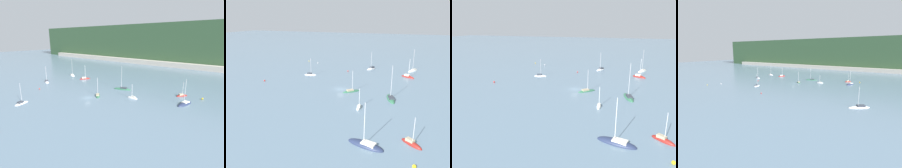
{
  "view_description": "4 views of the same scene",
  "coord_description": "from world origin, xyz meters",
  "views": [
    {
      "loc": [
        51.88,
        -47.88,
        24.65
      ],
      "look_at": [
        2.59,
        13.19,
        3.8
      ],
      "focal_mm": 28.0,
      "sensor_mm": 36.0,
      "label": 1
    },
    {
      "loc": [
        74.59,
        26.98,
        26.45
      ],
      "look_at": [
        2.51,
        -0.08,
        2.78
      ],
      "focal_mm": 35.0,
      "sensor_mm": 36.0,
      "label": 2
    },
    {
      "loc": [
        75.48,
        20.09,
        23.84
      ],
      "look_at": [
        5.24,
        -2.57,
        3.19
      ],
      "focal_mm": 35.0,
      "sensor_mm": 36.0,
      "label": 3
    },
    {
      "loc": [
        64.2,
        -101.64,
        22.78
      ],
      "look_at": [
        4.12,
        -10.61,
        1.79
      ],
      "focal_mm": 28.0,
      "sensor_mm": 36.0,
      "label": 4
    }
  ],
  "objects": [
    {
      "name": "shore_town_strip",
      "position": [
        0.0,
        102.09,
        2.07
      ],
      "size": [
        329.89,
        6.0,
        4.14
      ],
      "color": "beige",
      "rests_on": "ground_plane"
    },
    {
      "name": "sailboat_8",
      "position": [
        -26.87,
        23.01,
        0.12
      ],
      "size": [
        4.83,
        6.49,
        9.46
      ],
      "rotation": [
        0.0,
        0.0,
        1.04
      ],
      "color": "maroon",
      "rests_on": "ground_plane"
    },
    {
      "name": "sailboat_5",
      "position": [
        -37.7,
        3.85,
        0.13
      ],
      "size": [
        6.94,
        4.71,
        9.92
      ],
      "rotation": [
        0.0,
        0.0,
        5.86
      ],
      "color": "silver",
      "rests_on": "ground_plane"
    },
    {
      "name": "sailboat_3",
      "position": [
        1.34,
        4.77,
        0.1
      ],
      "size": [
        6.22,
        6.42,
        8.5
      ],
      "rotation": [
        0.0,
        0.0,
        2.33
      ],
      "color": "#2D6647",
      "rests_on": "ground_plane"
    },
    {
      "name": "sailboat_1",
      "position": [
        34.21,
        18.15,
        0.07
      ],
      "size": [
        4.49,
        8.8,
        10.71
      ],
      "rotation": [
        0.0,
        0.0,
        4.48
      ],
      "color": "#232D4C",
      "rests_on": "ground_plane"
    },
    {
      "name": "sailboat_9",
      "position": [
        4.12,
        19.47,
        0.11
      ],
      "size": [
        9.14,
        4.86,
        12.27
      ],
      "rotation": [
        0.0,
        0.0,
        3.45
      ],
      "color": "#2D6647",
      "rests_on": "ground_plane"
    },
    {
      "name": "sailboat_0",
      "position": [
        -41.01,
        24.75,
        0.09
      ],
      "size": [
        8.6,
        5.82,
        11.68
      ],
      "rotation": [
        0.0,
        0.0,
        5.82
      ],
      "color": "white",
      "rests_on": "ground_plane"
    },
    {
      "name": "sailboat_2",
      "position": [
        15.03,
        11.42,
        0.09
      ],
      "size": [
        4.72,
        1.58,
        6.97
      ],
      "rotation": [
        0.0,
        0.0,
        3.22
      ],
      "color": "white",
      "rests_on": "ground_plane"
    },
    {
      "name": "sailboat_6",
      "position": [
        -15.01,
        -20.71,
        0.13
      ],
      "size": [
        3.17,
        6.01,
        8.63
      ],
      "rotation": [
        0.0,
        0.0,
        1.8
      ],
      "color": "white",
      "rests_on": "ground_plane"
    },
    {
      "name": "mooring_buoy_0",
      "position": [
        -27.87,
        -6.14,
        0.29
      ],
      "size": [
        0.58,
        0.58,
        0.58
      ],
      "color": "red",
      "rests_on": "ground_plane"
    },
    {
      "name": "hillside_ridge",
      "position": [
        0.0,
        145.7,
        18.85
      ],
      "size": [
        388.11,
        80.22,
        37.7
      ],
      "color": "#335133",
      "rests_on": "ground_plane"
    },
    {
      "name": "mooring_buoy_2",
      "position": [
        38.27,
        28.21,
        0.37
      ],
      "size": [
        0.74,
        0.74,
        0.74
      ],
      "color": "yellow",
      "rests_on": "ground_plane"
    },
    {
      "name": "ground_plane",
      "position": [
        0.0,
        0.0,
        0.0
      ],
      "size": [
        600.0,
        600.0,
        0.0
      ],
      "primitive_type": "plane",
      "color": "slate"
    },
    {
      "name": "sailboat_7",
      "position": [
        30.23,
        27.32,
        0.11
      ],
      "size": [
        4.33,
        5.16,
        7.28
      ],
      "rotation": [
        0.0,
        0.0,
        0.94
      ],
      "color": "maroon",
      "rests_on": "ground_plane"
    }
  ]
}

